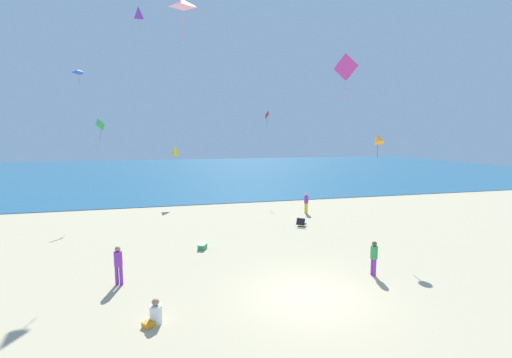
% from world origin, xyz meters
% --- Properties ---
extents(ground_plane, '(120.00, 120.00, 0.00)m').
position_xyz_m(ground_plane, '(0.00, 10.00, 0.00)').
color(ground_plane, '#C6B58C').
extents(ocean_water, '(120.00, 60.00, 0.05)m').
position_xyz_m(ocean_water, '(0.00, 48.39, 0.03)').
color(ocean_water, '#236084').
rests_on(ocean_water, ground_plane).
extents(beach_chair_mid_beach, '(0.81, 0.82, 0.58)m').
position_xyz_m(beach_chair_mid_beach, '(3.40, 9.47, 0.26)').
color(beach_chair_mid_beach, black).
rests_on(beach_chair_mid_beach, ground_plane).
extents(cooler_box, '(0.57, 0.67, 0.30)m').
position_xyz_m(cooler_box, '(-3.44, 6.44, 0.15)').
color(cooler_box, '#339956').
rests_on(cooler_box, ground_plane).
extents(person_0, '(0.73, 0.70, 0.83)m').
position_xyz_m(person_0, '(-5.59, -0.60, 0.31)').
color(person_0, white).
rests_on(person_0, ground_plane).
extents(person_1, '(0.40, 0.40, 1.62)m').
position_xyz_m(person_1, '(-7.13, 2.77, 0.94)').
color(person_1, purple).
rests_on(person_1, ground_plane).
extents(person_2, '(0.40, 0.40, 1.63)m').
position_xyz_m(person_2, '(5.24, 13.11, 0.94)').
color(person_2, yellow).
rests_on(person_2, ground_plane).
extents(person_3, '(0.31, 0.31, 1.53)m').
position_xyz_m(person_3, '(3.48, 1.13, 0.88)').
color(person_3, purple).
rests_on(person_3, ground_plane).
extents(kite_yellow, '(0.84, 1.07, 1.40)m').
position_xyz_m(kite_yellow, '(-4.54, 20.16, 4.77)').
color(kite_yellow, yellow).
extents(kite_purple, '(0.62, 0.86, 1.81)m').
position_xyz_m(kite_purple, '(-6.69, 13.07, 14.01)').
color(kite_purple, purple).
extents(kite_red, '(0.34, 0.83, 1.51)m').
position_xyz_m(kite_red, '(4.45, 21.74, 8.07)').
color(kite_red, red).
extents(kite_blue, '(0.77, 0.63, 1.15)m').
position_xyz_m(kite_blue, '(-11.46, 17.39, 10.84)').
color(kite_blue, blue).
extents(kite_green, '(0.50, 0.88, 1.59)m').
position_xyz_m(kite_green, '(-10.05, 16.75, 6.85)').
color(kite_green, green).
extents(kite_pink, '(0.89, 0.69, 1.87)m').
position_xyz_m(kite_pink, '(-4.31, 3.10, 11.25)').
color(kite_pink, pink).
extents(kite_orange, '(0.54, 0.76, 1.47)m').
position_xyz_m(kite_orange, '(6.27, 5.44, 5.90)').
color(kite_orange, orange).
extents(kite_magenta, '(0.64, 0.88, 1.77)m').
position_xyz_m(kite_magenta, '(1.82, 1.08, 8.68)').
color(kite_magenta, '#DB3DA8').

